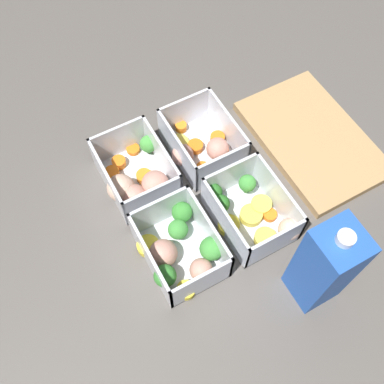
{
  "coord_description": "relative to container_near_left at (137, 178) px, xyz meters",
  "views": [
    {
      "loc": [
        0.33,
        -0.18,
        0.71
      ],
      "look_at": [
        0.0,
        0.0,
        0.03
      ],
      "focal_mm": 42.0,
      "sensor_mm": 36.0,
      "label": 1
    }
  ],
  "objects": [
    {
      "name": "container_near_right",
      "position": [
        0.16,
        0.0,
        0.0
      ],
      "size": [
        0.15,
        0.13,
        0.08
      ],
      "color": "silver",
      "rests_on": "ground_plane"
    },
    {
      "name": "container_near_left",
      "position": [
        0.0,
        0.0,
        0.0
      ],
      "size": [
        0.15,
        0.13,
        0.08
      ],
      "color": "silver",
      "rests_on": "ground_plane"
    },
    {
      "name": "juice_carton",
      "position": [
        0.3,
        0.16,
        0.07
      ],
      "size": [
        0.07,
        0.07,
        0.2
      ],
      "color": "blue",
      "rests_on": "ground_plane"
    },
    {
      "name": "container_far_left",
      "position": [
        -0.01,
        0.14,
        -0.0
      ],
      "size": [
        0.15,
        0.13,
        0.08
      ],
      "color": "silver",
      "rests_on": "ground_plane"
    },
    {
      "name": "container_far_right",
      "position": [
        0.15,
        0.14,
        -0.0
      ],
      "size": [
        0.16,
        0.13,
        0.08
      ],
      "color": "silver",
      "rests_on": "ground_plane"
    },
    {
      "name": "cutting_board",
      "position": [
        0.07,
        0.33,
        -0.02
      ],
      "size": [
        0.28,
        0.18,
        0.02
      ],
      "color": "tan",
      "rests_on": "ground_plane"
    },
    {
      "name": "ground_plane",
      "position": [
        0.07,
        0.07,
        -0.03
      ],
      "size": [
        4.0,
        4.0,
        0.0
      ],
      "primitive_type": "plane",
      "color": "#56514C"
    }
  ]
}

